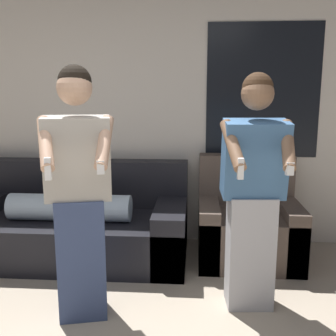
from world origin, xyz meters
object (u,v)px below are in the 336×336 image
(couch, at_px, (77,225))
(person_left, at_px, (79,195))
(armchair, at_px, (247,225))
(person_right, at_px, (253,194))

(couch, distance_m, person_left, 1.22)
(armchair, bearing_deg, couch, -177.80)
(armchair, distance_m, person_left, 1.75)
(person_left, height_order, person_right, person_left)
(person_left, bearing_deg, couch, 109.14)
(person_right, bearing_deg, couch, 152.06)
(armchair, bearing_deg, person_left, -139.42)
(couch, height_order, armchair, armchair)
(couch, xyz_separation_m, armchair, (1.62, 0.06, 0.01))
(couch, relative_size, person_right, 1.25)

